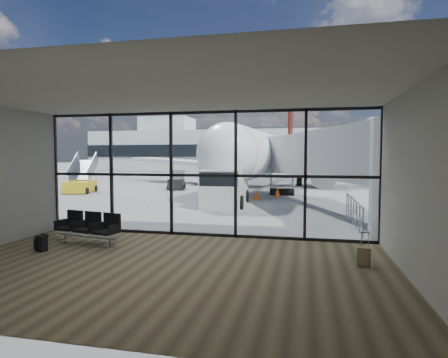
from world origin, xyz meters
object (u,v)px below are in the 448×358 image
at_px(mobile_stairs, 81,185).
at_px(belt_loader, 177,183).
at_px(suitcase, 364,257).
at_px(airliner, 272,155).
at_px(seating_row, 90,226).
at_px(service_van, 225,187).
at_px(backpack, 41,243).

bearing_deg(mobile_stairs, belt_loader, 19.81).
xyz_separation_m(suitcase, airliner, (-4.92, 28.42, 2.72)).
height_order(seating_row, airliner, airliner).
xyz_separation_m(belt_loader, mobile_stairs, (-6.54, -4.44, 0.07)).
xyz_separation_m(seating_row, airliner, (3.56, 27.56, 2.41)).
height_order(airliner, belt_loader, airliner).
distance_m(seating_row, service_van, 10.68).
bearing_deg(service_van, mobile_stairs, 154.47).
distance_m(seating_row, mobile_stairs, 18.98).
relative_size(seating_row, suitcase, 2.61).
relative_size(seating_row, service_van, 0.46).
bearing_deg(backpack, belt_loader, 121.62).
xyz_separation_m(airliner, mobile_stairs, (-14.23, -11.87, -2.37)).
relative_size(backpack, belt_loader, 0.14).
xyz_separation_m(backpack, service_van, (3.18, 11.68, 0.86)).
xyz_separation_m(seating_row, belt_loader, (-4.13, 20.14, -0.03)).
distance_m(airliner, belt_loader, 10.97).
bearing_deg(backpack, service_van, 97.65).
bearing_deg(seating_row, service_van, 89.00).
bearing_deg(suitcase, airliner, 116.23).
relative_size(seating_row, backpack, 4.52).
relative_size(belt_loader, mobile_stairs, 0.93).
height_order(airliner, service_van, airliner).
xyz_separation_m(suitcase, mobile_stairs, (-19.14, 16.56, 0.35)).
distance_m(suitcase, belt_loader, 24.49).
relative_size(airliner, mobile_stairs, 9.59).
xyz_separation_m(airliner, service_van, (-1.22, -17.15, -1.87)).
bearing_deg(service_van, airliner, 82.52).
height_order(service_van, belt_loader, service_van).
relative_size(airliner, belt_loader, 10.30).
height_order(seating_row, backpack, seating_row).
height_order(seating_row, service_van, service_van).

